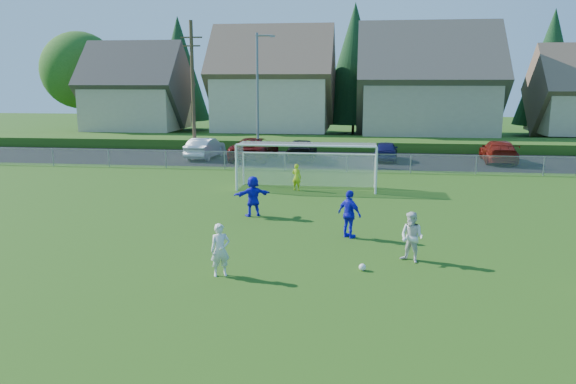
# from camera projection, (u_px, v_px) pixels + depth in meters

# --- Properties ---
(ground) EXTENTS (160.00, 160.00, 0.00)m
(ground) POSITION_uv_depth(u_px,v_px,m) (249.00, 303.00, 14.78)
(ground) COLOR #193D0C
(ground) RESTS_ON ground
(asphalt_lot) EXTENTS (60.00, 60.00, 0.00)m
(asphalt_lot) POSITION_uv_depth(u_px,v_px,m) (322.00, 159.00, 41.53)
(asphalt_lot) COLOR black
(asphalt_lot) RESTS_ON ground
(grass_embankment) EXTENTS (70.00, 6.00, 0.80)m
(grass_embankment) POSITION_uv_depth(u_px,v_px,m) (328.00, 143.00, 48.74)
(grass_embankment) COLOR #1E420F
(grass_embankment) RESTS_ON ground
(soccer_ball) EXTENTS (0.22, 0.22, 0.22)m
(soccer_ball) POSITION_uv_depth(u_px,v_px,m) (362.00, 267.00, 17.27)
(soccer_ball) COLOR white
(soccer_ball) RESTS_ON ground
(player_white_a) EXTENTS (0.69, 0.59, 1.60)m
(player_white_a) POSITION_uv_depth(u_px,v_px,m) (220.00, 250.00, 16.70)
(player_white_a) COLOR silver
(player_white_a) RESTS_ON ground
(player_white_b) EXTENTS (1.01, 0.97, 1.64)m
(player_white_b) POSITION_uv_depth(u_px,v_px,m) (412.00, 237.00, 17.98)
(player_white_b) COLOR silver
(player_white_b) RESTS_ON ground
(player_blue_a) EXTENTS (1.09, 1.01, 1.80)m
(player_blue_a) POSITION_uv_depth(u_px,v_px,m) (350.00, 214.00, 20.74)
(player_blue_a) COLOR #1816D0
(player_blue_a) RESTS_ON ground
(player_blue_b) EXTENTS (1.68, 1.22, 1.75)m
(player_blue_b) POSITION_uv_depth(u_px,v_px,m) (253.00, 196.00, 24.09)
(player_blue_b) COLOR #1816D0
(player_blue_b) RESTS_ON ground
(goalkeeper) EXTENTS (0.61, 0.50, 1.42)m
(goalkeeper) POSITION_uv_depth(u_px,v_px,m) (297.00, 177.00, 29.78)
(goalkeeper) COLOR #CFED1B
(goalkeeper) RESTS_ON ground
(car_b) EXTENTS (2.04, 4.80, 1.54)m
(car_b) POSITION_uv_depth(u_px,v_px,m) (205.00, 148.00, 41.97)
(car_b) COLOR silver
(car_b) RESTS_ON ground
(car_c) EXTENTS (3.06, 6.05, 1.64)m
(car_c) POSITION_uv_depth(u_px,v_px,m) (255.00, 149.00, 41.24)
(car_c) COLOR #540A09
(car_c) RESTS_ON ground
(car_d) EXTENTS (2.26, 5.20, 1.49)m
(car_d) POSITION_uv_depth(u_px,v_px,m) (302.00, 150.00, 40.99)
(car_d) COLOR black
(car_d) RESTS_ON ground
(car_e) EXTENTS (1.95, 4.28, 1.42)m
(car_e) POSITION_uv_depth(u_px,v_px,m) (386.00, 151.00, 40.89)
(car_e) COLOR #141446
(car_e) RESTS_ON ground
(car_g) EXTENTS (2.63, 5.54, 1.56)m
(car_g) POSITION_uv_depth(u_px,v_px,m) (499.00, 151.00, 39.94)
(car_g) COLOR maroon
(car_g) RESTS_ON ground
(soccer_goal) EXTENTS (7.42, 1.90, 2.50)m
(soccer_goal) POSITION_uv_depth(u_px,v_px,m) (307.00, 159.00, 30.07)
(soccer_goal) COLOR white
(soccer_goal) RESTS_ON ground
(chainlink_fence) EXTENTS (52.06, 0.06, 1.20)m
(chainlink_fence) POSITION_uv_depth(u_px,v_px,m) (316.00, 161.00, 36.06)
(chainlink_fence) COLOR gray
(chainlink_fence) RESTS_ON ground
(streetlight) EXTENTS (1.38, 0.18, 9.00)m
(streetlight) POSITION_uv_depth(u_px,v_px,m) (258.00, 93.00, 39.68)
(streetlight) COLOR slate
(streetlight) RESTS_ON ground
(utility_pole) EXTENTS (1.60, 0.26, 10.00)m
(utility_pole) POSITION_uv_depth(u_px,v_px,m) (193.00, 89.00, 41.22)
(utility_pole) COLOR #473321
(utility_pole) RESTS_ON ground
(houses_row) EXTENTS (53.90, 11.45, 13.27)m
(houses_row) POSITION_uv_depth(u_px,v_px,m) (353.00, 64.00, 54.40)
(houses_row) COLOR tan
(houses_row) RESTS_ON ground
(tree_row) EXTENTS (65.98, 12.36, 13.80)m
(tree_row) POSITION_uv_depth(u_px,v_px,m) (345.00, 69.00, 60.70)
(tree_row) COLOR #382616
(tree_row) RESTS_ON ground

